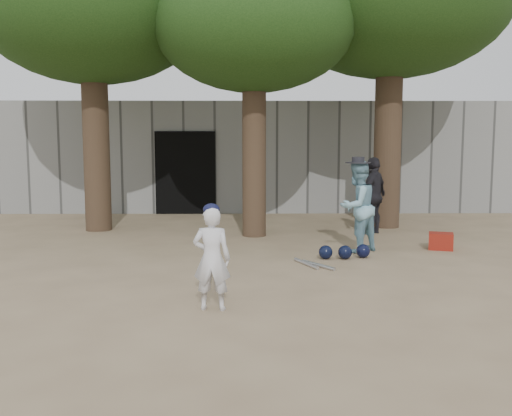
{
  "coord_description": "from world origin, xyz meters",
  "views": [
    {
      "loc": [
        0.5,
        -7.39,
        1.93
      ],
      "look_at": [
        0.6,
        1.0,
        0.95
      ],
      "focal_mm": 40.0,
      "sensor_mm": 36.0,
      "label": 1
    }
  ],
  "objects_px": {
    "red_bag": "(441,241)",
    "boy_player": "(212,259)",
    "spectator_dark": "(374,196)",
    "spectator_blue": "(357,207)"
  },
  "relations": [
    {
      "from": "boy_player",
      "to": "spectator_dark",
      "type": "xyz_separation_m",
      "value": [
        3.04,
        5.43,
        0.21
      ]
    },
    {
      "from": "spectator_blue",
      "to": "boy_player",
      "type": "bearing_deg",
      "value": 17.13
    },
    {
      "from": "boy_player",
      "to": "spectator_dark",
      "type": "distance_m",
      "value": 6.23
    },
    {
      "from": "boy_player",
      "to": "red_bag",
      "type": "relative_size",
      "value": 2.85
    },
    {
      "from": "boy_player",
      "to": "spectator_dark",
      "type": "relative_size",
      "value": 0.74
    },
    {
      "from": "boy_player",
      "to": "spectator_blue",
      "type": "height_order",
      "value": "spectator_blue"
    },
    {
      "from": "red_bag",
      "to": "boy_player",
      "type": "bearing_deg",
      "value": -136.82
    },
    {
      "from": "spectator_dark",
      "to": "red_bag",
      "type": "relative_size",
      "value": 3.83
    },
    {
      "from": "spectator_dark",
      "to": "red_bag",
      "type": "distance_m",
      "value": 2.09
    },
    {
      "from": "spectator_dark",
      "to": "boy_player",
      "type": "bearing_deg",
      "value": 7.93
    }
  ]
}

